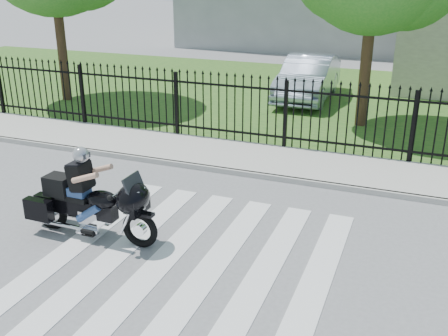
% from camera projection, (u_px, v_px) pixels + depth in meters
% --- Properties ---
extents(ground, '(120.00, 120.00, 0.00)m').
position_uv_depth(ground, '(182.00, 269.00, 8.11)').
color(ground, slate).
rests_on(ground, ground).
extents(crosswalk, '(5.00, 5.50, 0.01)m').
position_uv_depth(crosswalk, '(182.00, 269.00, 8.10)').
color(crosswalk, silver).
rests_on(crosswalk, ground).
extents(sidewalk, '(40.00, 2.00, 0.12)m').
position_uv_depth(sidewalk, '(273.00, 161.00, 12.43)').
color(sidewalk, '#ADAAA3').
rests_on(sidewalk, ground).
extents(curb, '(40.00, 0.12, 0.12)m').
position_uv_depth(curb, '(260.00, 176.00, 11.56)').
color(curb, '#ADAAA3').
rests_on(curb, ground).
extents(grass_strip, '(40.00, 12.00, 0.02)m').
position_uv_depth(grass_strip, '(328.00, 98.00, 18.54)').
color(grass_strip, '#24521C').
rests_on(grass_strip, ground).
extents(iron_fence, '(26.00, 0.04, 1.80)m').
position_uv_depth(iron_fence, '(285.00, 116.00, 13.00)').
color(iron_fence, black).
rests_on(iron_fence, ground).
extents(motorcycle_rider, '(2.50, 0.74, 1.65)m').
position_uv_depth(motorcycle_rider, '(88.00, 200.00, 8.89)').
color(motorcycle_rider, black).
rests_on(motorcycle_rider, ground).
extents(parked_car, '(1.66, 4.53, 1.48)m').
position_uv_depth(parked_car, '(308.00, 78.00, 18.12)').
color(parked_car, '#95A3BC').
rests_on(parked_car, grass_strip).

